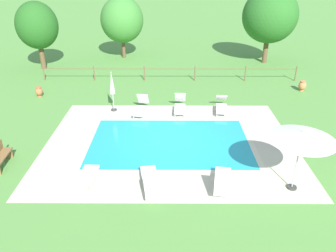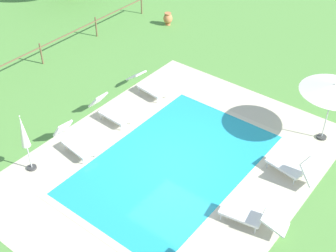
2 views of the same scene
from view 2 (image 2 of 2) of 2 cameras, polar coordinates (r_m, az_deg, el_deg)
The scene contains 13 objects.
ground_plane at distance 16.22m, azimuth 0.59°, elevation -4.69°, with size 160.00×160.00×0.00m, color #599342.
pool_deck_paving at distance 16.22m, azimuth 0.59°, elevation -4.68°, with size 11.56×8.87×0.01m, color beige.
swimming_pool_water at distance 16.22m, azimuth 0.59°, elevation -4.68°, with size 7.39×4.70×0.01m, color #23A8C1.
pool_coping_rim at distance 16.22m, azimuth 0.59°, elevation -4.67°, with size 7.87×5.18×0.01m.
sun_lounger_north_near_steps at distance 16.85m, azimuth -11.54°, elevation -1.91°, with size 0.81×1.89×1.01m.
sun_lounger_north_mid at distance 14.29m, azimuth 10.20°, elevation -10.95°, with size 0.95×2.15×0.71m.
sun_lounger_north_end at distance 16.04m, azimuth 15.13°, elevation -5.00°, with size 0.89×1.91×1.00m.
sun_lounger_south_near_corner at distance 19.60m, azimuth -2.57°, elevation 5.05°, with size 0.83×2.06×0.83m.
sun_lounger_south_mid at distance 18.15m, azimuth -7.18°, elevation 1.85°, with size 0.68×1.90×0.97m.
patio_umbrella_open_foreground at distance 17.00m, azimuth 19.88°, elevation 4.41°, with size 2.38×2.38×2.42m.
patio_umbrella_closed_row_west at distance 15.77m, azimuth -17.40°, elevation -1.02°, with size 0.32×0.32×2.28m.
terracotta_urn_by_tree at distance 25.41m, azimuth -0.01°, elevation 13.16°, with size 0.49×0.49×0.68m.
perimeter_fence at distance 21.47m, azimuth -19.13°, elevation 7.02°, with size 17.96×0.08×1.05m.
Camera 2 is at (-9.54, -7.22, 10.95)m, focal length 49.29 mm.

